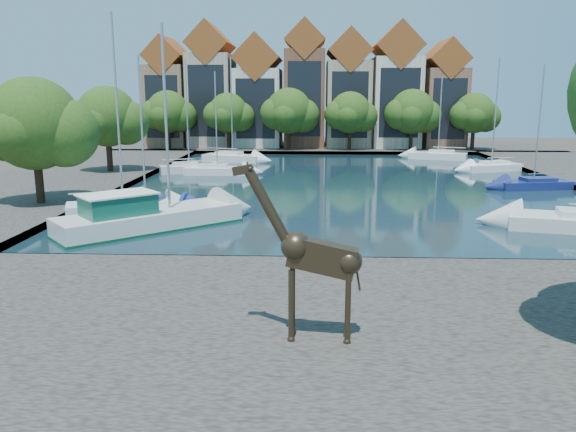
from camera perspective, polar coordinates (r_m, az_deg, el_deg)
name	(u,v)px	position (r m, az deg, el deg)	size (l,w,h in m)	color
ground	(379,268)	(25.33, 9.22, -5.22)	(160.00, 160.00, 0.00)	#38332B
water_basin	(346,184)	(48.67, 5.93, 3.28)	(38.00, 50.00, 0.08)	black
near_quay	(405,326)	(18.73, 11.79, -10.86)	(50.00, 14.00, 0.50)	#4C4842
far_quay	(333,148)	(80.38, 4.54, 6.95)	(60.00, 16.00, 0.50)	#4C4842
left_quay	(61,180)	(53.27, -22.05, 3.45)	(14.00, 52.00, 0.50)	#4C4842
townhouse_west_end	(170,96)	(82.43, -11.91, 11.81)	(5.44, 9.18, 14.93)	#906C4E
townhouse_west_mid	(212,90)	(81.19, -7.73, 12.57)	(5.94, 9.18, 16.79)	tan
townhouse_west_inner	(258,96)	(80.33, -3.04, 12.04)	(6.43, 9.18, 15.15)	silver
townhouse_center	(305,89)	(80.00, 1.71, 12.77)	(5.44, 9.18, 16.93)	brown
townhouse_east_inner	(348,94)	(80.15, 6.10, 12.26)	(5.94, 9.18, 15.79)	tan
townhouse_east_mid	(395,91)	(80.82, 10.82, 12.38)	(6.43, 9.18, 16.65)	beige
townhouse_east_end	(442,98)	(82.00, 15.38, 11.46)	(5.44, 9.18, 14.43)	brown
far_tree_far_west	(169,113)	(76.87, -12.04, 10.17)	(7.28, 5.60, 7.68)	#332114
far_tree_west	(229,114)	(75.32, -6.04, 10.25)	(6.76, 5.20, 7.36)	#332114
far_tree_mid_west	(290,113)	(74.58, 0.17, 10.46)	(7.80, 6.00, 8.00)	#332114
far_tree_mid_east	(351,114)	(74.71, 6.40, 10.27)	(7.02, 5.40, 7.52)	#332114
far_tree_east	(413,113)	(75.68, 12.56, 10.16)	(7.54, 5.80, 7.84)	#332114
far_tree_far_east	(475,114)	(77.48, 18.46, 9.76)	(6.76, 5.20, 7.36)	#332114
side_tree_left_near	(36,127)	(40.21, -24.24, 8.24)	(7.80, 6.00, 8.20)	#332114
side_tree_left_far	(108,119)	(55.34, -17.81, 9.40)	(7.28, 5.60, 7.88)	#332114
giraffe_statue	(312,256)	(16.03, 2.47, -4.06)	(3.59, 0.70, 5.13)	#322619
motorsailer	(145,215)	(32.44, -14.36, 0.12)	(9.81, 9.13, 11.25)	silver
sailboat_left_a	(123,204)	(37.24, -16.40, 1.16)	(7.22, 4.73, 12.29)	white
sailboat_left_b	(146,204)	(37.41, -14.24, 1.23)	(6.97, 3.54, 9.82)	navy
sailboat_left_c	(217,169)	(54.25, -7.19, 4.78)	(6.11, 2.15, 9.60)	silver
sailboat_left_d	(189,167)	(56.03, -10.02, 4.96)	(5.94, 3.83, 10.79)	silver
sailboat_left_e	(233,156)	(64.63, -5.65, 6.07)	(7.09, 4.24, 11.53)	white
sailboat_right_b	(534,183)	(49.64, 23.69, 3.13)	(6.24, 3.14, 9.79)	navy
sailboat_right_c	(491,165)	(59.82, 19.97, 4.85)	(6.36, 4.02, 10.98)	white
sailboat_right_d	(438,154)	(69.19, 14.99, 6.09)	(6.99, 4.37, 9.72)	white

